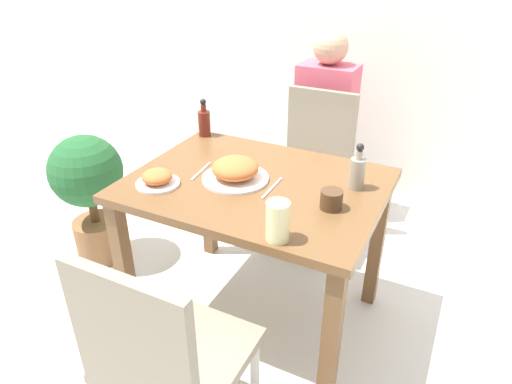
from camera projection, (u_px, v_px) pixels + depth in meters
ground_plane at (256, 313)px, 2.23m from camera, size 16.00×16.00×0.00m
dining_table at (256, 204)px, 1.93m from camera, size 1.03×0.79×0.73m
chair_near at (163, 356)px, 1.38m from camera, size 0.42×0.42×0.88m
chair_far at (312, 162)px, 2.59m from camera, size 0.42×0.42×0.88m
food_plate at (235, 170)px, 1.87m from camera, size 0.28×0.28×0.10m
side_plate at (157, 179)px, 1.84m from camera, size 0.18×0.18×0.07m
drink_cup at (331, 200)px, 1.68m from camera, size 0.08×0.08×0.07m
juice_glass at (278, 221)px, 1.48m from camera, size 0.08×0.08×0.14m
sauce_bottle at (204, 122)px, 2.29m from camera, size 0.06×0.06×0.19m
condiment_bottle at (357, 171)px, 1.80m from camera, size 0.06×0.06×0.19m
fork_utensil at (201, 171)px, 1.96m from camera, size 0.03×0.18×0.00m
spoon_utensil at (272, 188)px, 1.83m from camera, size 0.01×0.19×0.00m
potted_plant_left at (89, 187)px, 2.42m from camera, size 0.38×0.38×0.74m
person_figure at (324, 128)px, 2.82m from camera, size 0.34×0.22×1.17m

